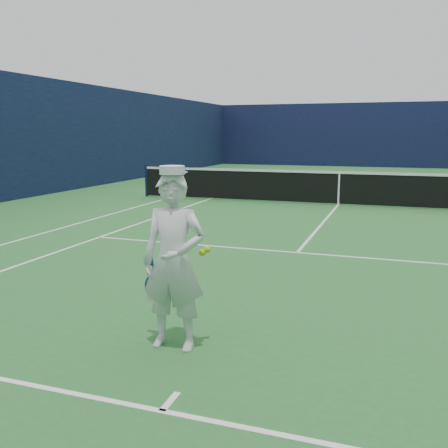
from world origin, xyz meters
name	(u,v)px	position (x,y,z in m)	size (l,w,h in m)	color
ground	(338,205)	(0.00, 0.00, 0.00)	(80.00, 80.00, 0.00)	#26632A
court_markings	(338,205)	(0.00, 0.00, 0.00)	(11.03, 23.83, 0.01)	white
windscreen_fence	(341,137)	(0.00, 0.00, 2.00)	(20.12, 36.12, 4.00)	#0E1334
tennis_net	(339,187)	(0.00, 0.00, 0.55)	(12.88, 0.09, 1.07)	#141E4C
tennis_player	(174,261)	(-0.41, -10.75, 0.89)	(0.77, 0.47, 1.82)	white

